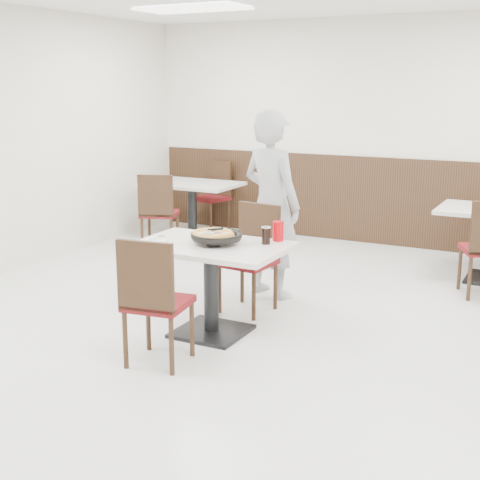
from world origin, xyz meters
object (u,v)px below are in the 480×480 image
at_px(pizza_pan, 217,239).
at_px(side_plate, 156,241).
at_px(chair_far, 248,260).
at_px(red_cup, 278,231).
at_px(diner_person, 271,205).
at_px(chair_near, 158,300).
at_px(cola_glass, 266,236).
at_px(bg_chair_left_near, 160,212).
at_px(pizza, 212,236).
at_px(bg_chair_left_far, 210,197).
at_px(bg_table_left, 192,211).
at_px(main_table, 211,289).

xyz_separation_m(pizza_pan, side_plate, (-0.46, -0.17, -0.03)).
bearing_deg(chair_far, red_cup, 152.00).
bearing_deg(chair_far, diner_person, -81.18).
relative_size(chair_near, side_plate, 5.06).
distance_m(pizza_pan, cola_glass, 0.39).
xyz_separation_m(pizza_pan, diner_person, (-0.05, 1.14, 0.09)).
relative_size(side_plate, bg_chair_left_near, 0.20).
bearing_deg(pizza_pan, red_cup, 39.45).
height_order(pizza_pan, side_plate, pizza_pan).
relative_size(pizza, bg_chair_left_near, 0.37).
bearing_deg(diner_person, cola_glass, 129.69).
distance_m(chair_near, diner_person, 1.89).
bearing_deg(cola_glass, chair_near, -116.33).
distance_m(side_plate, bg_chair_left_far, 3.91).
xyz_separation_m(chair_far, cola_glass, (0.38, -0.43, 0.34)).
relative_size(chair_far, bg_chair_left_far, 1.00).
xyz_separation_m(chair_near, bg_table_left, (-1.87, 3.52, -0.10)).
height_order(chair_near, bg_chair_left_near, same).
distance_m(chair_near, bg_chair_left_near, 3.44).
bearing_deg(cola_glass, pizza_pan, -152.97).
xyz_separation_m(side_plate, red_cup, (0.85, 0.49, 0.07)).
bearing_deg(diner_person, bg_chair_left_near, -10.06).
relative_size(chair_near, red_cup, 5.94).
distance_m(chair_near, pizza_pan, 0.78).
distance_m(bg_table_left, bg_chair_left_near, 0.68).
bearing_deg(bg_chair_left_far, bg_chair_left_near, 105.13).
distance_m(cola_glass, bg_table_left, 3.53).
bearing_deg(bg_chair_left_far, chair_far, 139.99).
bearing_deg(pizza, cola_glass, 23.52).
xyz_separation_m(side_plate, diner_person, (0.41, 1.31, 0.12)).
bearing_deg(side_plate, pizza_pan, 20.01).
height_order(chair_near, side_plate, chair_near).
bearing_deg(bg_chair_left_near, main_table, -68.91).
height_order(pizza_pan, bg_chair_left_near, bg_chair_left_near).
bearing_deg(diner_person, main_table, 107.72).
relative_size(side_plate, red_cup, 1.17).
xyz_separation_m(diner_person, bg_table_left, (-1.90, 1.67, -0.51)).
bearing_deg(red_cup, pizza_pan, -140.55).
relative_size(bg_table_left, bg_chair_left_near, 1.26).
relative_size(chair_far, bg_chair_left_near, 1.00).
xyz_separation_m(diner_person, bg_chair_left_near, (-1.96, 1.01, -0.41)).
distance_m(bg_chair_left_near, bg_chair_left_far, 1.26).
bearing_deg(chair_far, pizza_pan, 99.15).
distance_m(main_table, chair_far, 0.64).
bearing_deg(bg_table_left, cola_glass, -48.88).
xyz_separation_m(cola_glass, bg_chair_left_far, (-2.37, 3.23, -0.34)).
distance_m(side_plate, bg_table_left, 3.36).
bearing_deg(cola_glass, chair_far, 131.38).
bearing_deg(bg_chair_left_near, diner_person, -48.32).
distance_m(side_plate, bg_chair_left_near, 2.80).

